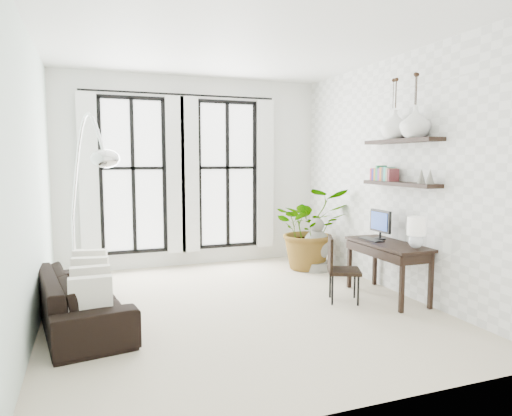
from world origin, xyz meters
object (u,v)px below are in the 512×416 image
sofa (82,299)px  desk_chair (338,265)px  buddha (316,248)px  desk (390,246)px  arc_lamp (86,158)px  plant (310,228)px

sofa → desk_chair: size_ratio=2.40×
desk_chair → buddha: (0.52, 1.59, -0.11)m
desk → arc_lamp: (-3.64, 1.02, 1.13)m
plant → sofa: bearing=-157.1°
desk_chair → buddha: bearing=96.2°
desk → buddha: bearing=95.1°
desk → buddha: size_ratio=1.44×
sofa → plant: 3.87m
desk → buddha: desk is taller
sofa → arc_lamp: arc_lamp is taller
sofa → buddha: 3.84m
desk_chair → plant: bearing=98.8°
desk_chair → sofa: bearing=-159.9°
plant → desk_chair: (-0.48, -1.73, -0.20)m
desk → buddha: 1.77m
sofa → desk: bearing=-104.5°
sofa → desk_chair: (3.07, -0.23, 0.18)m
desk → arc_lamp: size_ratio=0.53×
plant → buddha: 0.35m
sofa → buddha: (3.59, 1.36, 0.07)m
buddha → desk_chair: bearing=-108.2°
desk → sofa: bearing=174.3°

